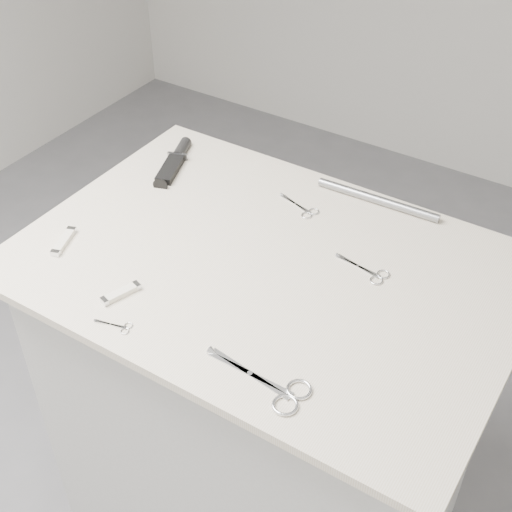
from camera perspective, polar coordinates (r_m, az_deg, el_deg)
The scene contains 11 objects.
ground at distance 2.15m, azimuth 0.64°, elevation -19.83°, with size 4.00×4.00×0.01m, color slate.
plinth at distance 1.77m, azimuth 0.74°, elevation -12.31°, with size 0.90×0.60×0.90m, color #B5B5B3.
display_board at distance 1.44m, azimuth 0.90°, elevation -0.91°, with size 1.00×0.70×0.02m, color beige.
large_shears at distance 1.20m, azimuth 1.67°, elevation -10.56°, with size 0.20×0.09×0.01m.
embroidery_scissors_a at distance 1.43m, azimuth 9.11°, elevation -1.30°, with size 0.12×0.05×0.00m.
embroidery_scissors_b at distance 1.58m, azimuth 3.80°, elevation 3.77°, with size 0.11×0.06×0.00m.
tiny_scissors at distance 1.32m, azimuth -11.00°, elevation -5.54°, with size 0.07×0.04×0.00m.
sheathed_knife at distance 1.75m, azimuth -6.45°, elevation 7.63°, with size 0.09×0.19×0.02m.
pocket_knife_a at distance 1.53m, azimuth -15.13°, elevation 1.14°, with size 0.05×0.09×0.01m.
pocket_knife_b at distance 1.38m, azimuth -10.75°, elevation -2.96°, with size 0.04×0.08×0.01m.
metal_rail at distance 1.61m, azimuth 9.70°, elevation 4.46°, with size 0.02×0.02×0.29m, color gray.
Camera 1 is at (0.57, -0.93, 1.84)m, focal length 50.00 mm.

